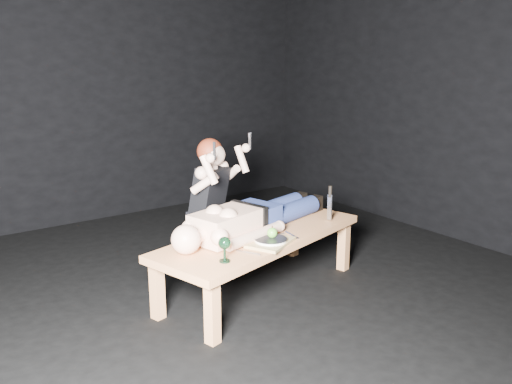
% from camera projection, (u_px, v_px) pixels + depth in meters
% --- Properties ---
extents(ground, '(5.00, 5.00, 0.00)m').
position_uv_depth(ground, '(229.00, 302.00, 3.85)').
color(ground, black).
rests_on(ground, ground).
extents(back_wall, '(5.00, 0.00, 5.00)m').
position_uv_depth(back_wall, '(91.00, 75.00, 5.44)').
color(back_wall, black).
rests_on(back_wall, ground).
extents(table, '(1.79, 1.03, 0.45)m').
position_uv_depth(table, '(260.00, 263.00, 3.97)').
color(table, '#C7804D').
rests_on(table, ground).
extents(lying_man, '(1.67, 0.87, 0.25)m').
position_uv_depth(lying_man, '(254.00, 213.00, 3.98)').
color(lying_man, tan).
rests_on(lying_man, table).
extents(kneeling_woman, '(0.82, 0.86, 1.12)m').
position_uv_depth(kneeling_woman, '(203.00, 204.00, 4.25)').
color(kneeling_woman, black).
rests_on(kneeling_woman, ground).
extents(serving_tray, '(0.40, 0.36, 0.02)m').
position_uv_depth(serving_tray, '(271.00, 242.00, 3.70)').
color(serving_tray, tan).
rests_on(serving_tray, table).
extents(plate, '(0.29, 0.29, 0.02)m').
position_uv_depth(plate, '(271.00, 240.00, 3.69)').
color(plate, white).
rests_on(plate, serving_tray).
extents(apple, '(0.07, 0.07, 0.07)m').
position_uv_depth(apple, '(272.00, 233.00, 3.70)').
color(apple, green).
rests_on(apple, plate).
extents(goblet, '(0.10, 0.10, 0.16)m').
position_uv_depth(goblet, '(225.00, 249.00, 3.36)').
color(goblet, black).
rests_on(goblet, table).
extents(fork_flat, '(0.10, 0.17, 0.01)m').
position_uv_depth(fork_flat, '(248.00, 253.00, 3.53)').
color(fork_flat, '#B2B2B7').
rests_on(fork_flat, table).
extents(knife_flat, '(0.04, 0.18, 0.01)m').
position_uv_depth(knife_flat, '(292.00, 235.00, 3.87)').
color(knife_flat, '#B2B2B7').
rests_on(knife_flat, table).
extents(spoon_flat, '(0.16, 0.11, 0.01)m').
position_uv_depth(spoon_flat, '(273.00, 234.00, 3.89)').
color(spoon_flat, '#B2B2B7').
rests_on(spoon_flat, table).
extents(carving_knife, '(0.04, 0.05, 0.28)m').
position_uv_depth(carving_knife, '(330.00, 203.00, 4.17)').
color(carving_knife, '#B2B2B7').
rests_on(carving_knife, table).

